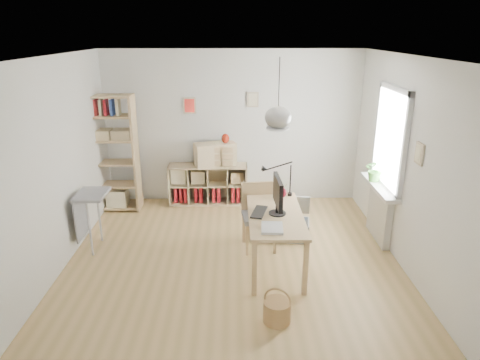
{
  "coord_description": "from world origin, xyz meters",
  "views": [
    {
      "loc": [
        0.02,
        -5.22,
        2.99
      ],
      "look_at": [
        0.1,
        0.3,
        1.05
      ],
      "focal_mm": 32.0,
      "sensor_mm": 36.0,
      "label": 1
    }
  ],
  "objects_px": {
    "desk": "(275,220)",
    "drawer_chest": "(215,154)",
    "chair": "(259,212)",
    "storage_chest": "(291,225)",
    "tall_bookshelf": "(113,149)",
    "cube_shelf": "(207,187)",
    "monitor": "(278,194)"
  },
  "relations": [
    {
      "from": "chair",
      "to": "drawer_chest",
      "type": "distance_m",
      "value": 1.83
    },
    {
      "from": "tall_bookshelf",
      "to": "chair",
      "type": "height_order",
      "value": "tall_bookshelf"
    },
    {
      "from": "tall_bookshelf",
      "to": "chair",
      "type": "relative_size",
      "value": 2.13
    },
    {
      "from": "chair",
      "to": "desk",
      "type": "bearing_deg",
      "value": -76.52
    },
    {
      "from": "monitor",
      "to": "cube_shelf",
      "type": "bearing_deg",
      "value": 112.54
    },
    {
      "from": "tall_bookshelf",
      "to": "drawer_chest",
      "type": "xyz_separation_m",
      "value": [
        1.72,
        0.24,
        -0.17
      ]
    },
    {
      "from": "cube_shelf",
      "to": "drawer_chest",
      "type": "xyz_separation_m",
      "value": [
        0.16,
        -0.04,
        0.62
      ]
    },
    {
      "from": "chair",
      "to": "monitor",
      "type": "distance_m",
      "value": 0.77
    },
    {
      "from": "desk",
      "to": "tall_bookshelf",
      "type": "height_order",
      "value": "tall_bookshelf"
    },
    {
      "from": "drawer_chest",
      "to": "cube_shelf",
      "type": "bearing_deg",
      "value": 146.91
    },
    {
      "from": "storage_chest",
      "to": "monitor",
      "type": "bearing_deg",
      "value": -100.76
    },
    {
      "from": "cube_shelf",
      "to": "storage_chest",
      "type": "xyz_separation_m",
      "value": [
        1.36,
        -1.41,
        -0.11
      ]
    },
    {
      "from": "tall_bookshelf",
      "to": "drawer_chest",
      "type": "height_order",
      "value": "tall_bookshelf"
    },
    {
      "from": "cube_shelf",
      "to": "tall_bookshelf",
      "type": "xyz_separation_m",
      "value": [
        -1.56,
        -0.28,
        0.79
      ]
    },
    {
      "from": "chair",
      "to": "drawer_chest",
      "type": "bearing_deg",
      "value": 106.61
    },
    {
      "from": "cube_shelf",
      "to": "tall_bookshelf",
      "type": "distance_m",
      "value": 1.77
    },
    {
      "from": "cube_shelf",
      "to": "storage_chest",
      "type": "height_order",
      "value": "cube_shelf"
    },
    {
      "from": "desk",
      "to": "drawer_chest",
      "type": "relative_size",
      "value": 2.12
    },
    {
      "from": "cube_shelf",
      "to": "drawer_chest",
      "type": "distance_m",
      "value": 0.64
    },
    {
      "from": "cube_shelf",
      "to": "chair",
      "type": "xyz_separation_m",
      "value": [
        0.84,
        -1.7,
        0.24
      ]
    },
    {
      "from": "monitor",
      "to": "drawer_chest",
      "type": "bearing_deg",
      "value": 109.52
    },
    {
      "from": "cube_shelf",
      "to": "storage_chest",
      "type": "relative_size",
      "value": 1.98
    },
    {
      "from": "storage_chest",
      "to": "tall_bookshelf",
      "type": "bearing_deg",
      "value": 168.2
    },
    {
      "from": "monitor",
      "to": "drawer_chest",
      "type": "height_order",
      "value": "monitor"
    },
    {
      "from": "desk",
      "to": "tall_bookshelf",
      "type": "xyz_separation_m",
      "value": [
        -2.59,
        1.95,
        0.43
      ]
    },
    {
      "from": "desk",
      "to": "monitor",
      "type": "xyz_separation_m",
      "value": [
        0.02,
        -0.02,
        0.37
      ]
    },
    {
      "from": "chair",
      "to": "storage_chest",
      "type": "distance_m",
      "value": 0.69
    },
    {
      "from": "tall_bookshelf",
      "to": "storage_chest",
      "type": "bearing_deg",
      "value": -21.09
    },
    {
      "from": "drawer_chest",
      "to": "chair",
      "type": "bearing_deg",
      "value": -86.22
    },
    {
      "from": "tall_bookshelf",
      "to": "monitor",
      "type": "relative_size",
      "value": 3.57
    },
    {
      "from": "chair",
      "to": "drawer_chest",
      "type": "xyz_separation_m",
      "value": [
        -0.68,
        1.66,
        0.39
      ]
    },
    {
      "from": "cube_shelf",
      "to": "storage_chest",
      "type": "distance_m",
      "value": 1.96
    }
  ]
}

